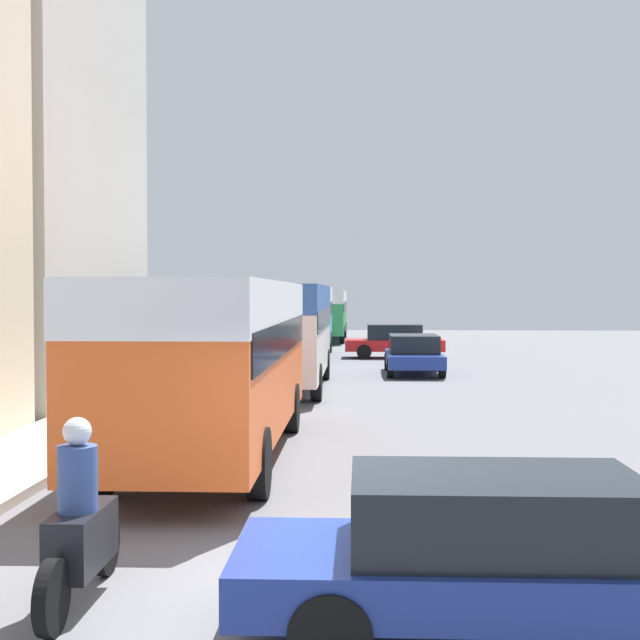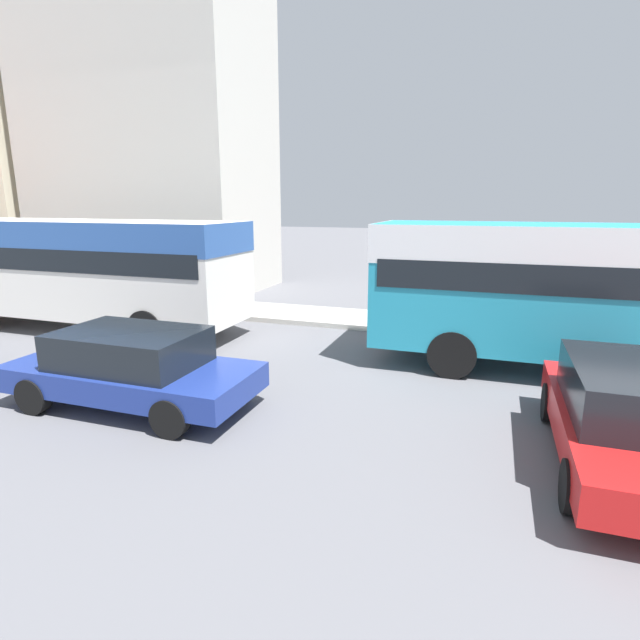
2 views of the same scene
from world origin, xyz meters
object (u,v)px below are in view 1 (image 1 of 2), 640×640
at_px(car_far_curb, 394,340).
at_px(bus_lead, 214,344).
at_px(bus_third_in_line, 300,311).
at_px(bus_following, 284,322).
at_px(car_crossing, 414,353).
at_px(car_distant, 495,550).
at_px(motorcycle_behind_lead, 80,530).
at_px(pedestrian_walking_away, 269,321).
at_px(bus_rear, 324,308).

bearing_deg(car_far_curb, bus_lead, 170.46).
distance_m(bus_lead, bus_third_in_line, 24.29).
distance_m(bus_following, car_crossing, 6.59).
bearing_deg(car_distant, bus_third_in_line, -173.30).
xyz_separation_m(motorcycle_behind_lead, car_crossing, (4.44, 23.26, 0.05)).
bearing_deg(motorcycle_behind_lead, bus_third_in_line, 90.16).
bearing_deg(bus_following, bus_lead, -91.30).
bearing_deg(bus_following, bus_third_in_line, 91.68).
xyz_separation_m(bus_following, motorcycle_behind_lead, (-0.30, -18.30, -1.31)).
height_order(bus_third_in_line, car_far_curb, bus_third_in_line).
distance_m(car_distant, pedestrian_walking_away, 51.06).
height_order(bus_lead, motorcycle_behind_lead, bus_lead).
relative_size(motorcycle_behind_lead, car_crossing, 0.50).
bearing_deg(bus_third_in_line, bus_lead, -89.68).
relative_size(bus_following, bus_rear, 0.90).
height_order(bus_following, car_distant, bus_following).
xyz_separation_m(bus_rear, motorcycle_behind_lead, (-0.40, -45.27, -1.27)).
xyz_separation_m(bus_following, car_crossing, (4.14, 4.97, -1.27)).
bearing_deg(bus_following, pedestrian_walking_away, 96.67).
distance_m(bus_third_in_line, pedestrian_walking_away, 18.82).
height_order(car_crossing, car_distant, car_crossing).
height_order(bus_third_in_line, car_crossing, bus_third_in_line).
distance_m(motorcycle_behind_lead, car_far_curb, 31.37).
relative_size(car_far_curb, car_distant, 0.99).
distance_m(bus_lead, bus_following, 11.13).
height_order(bus_following, car_crossing, bus_following).
xyz_separation_m(bus_rear, pedestrian_walking_away, (-3.81, 4.70, -0.91)).
xyz_separation_m(car_distant, pedestrian_walking_away, (-7.09, 50.56, 0.32)).
distance_m(bus_following, bus_rear, 26.97).
relative_size(bus_following, pedestrian_walking_away, 5.42).
xyz_separation_m(car_far_curb, pedestrian_walking_away, (-7.48, 18.86, 0.27)).
bearing_deg(car_far_curb, motorcycle_behind_lead, 172.54).
height_order(car_far_curb, pedestrian_walking_away, pedestrian_walking_away).
xyz_separation_m(bus_lead, motorcycle_behind_lead, (-0.05, -7.17, -1.29)).
height_order(bus_third_in_line, pedestrian_walking_away, bus_third_in_line).
xyz_separation_m(bus_third_in_line, pedestrian_walking_away, (-3.32, 18.50, -0.99)).
xyz_separation_m(bus_lead, car_distant, (3.63, -7.77, -1.26)).
xyz_separation_m(motorcycle_behind_lead, car_distant, (3.68, -0.60, 0.03)).
xyz_separation_m(bus_following, car_far_curb, (3.77, 12.81, -1.23)).
distance_m(bus_lead, car_crossing, 16.73).
height_order(bus_rear, car_crossing, bus_rear).
bearing_deg(car_distant, bus_rear, -175.91).
distance_m(bus_rear, car_crossing, 22.41).
bearing_deg(motorcycle_behind_lead, car_distant, -9.25).
bearing_deg(car_distant, pedestrian_walking_away, -172.02).
bearing_deg(car_far_curb, car_distant, 179.30).
bearing_deg(motorcycle_behind_lead, car_crossing, 79.19).
bearing_deg(motorcycle_behind_lead, bus_rear, 89.49).
distance_m(car_far_curb, car_distant, 31.70).
distance_m(car_crossing, car_distant, 23.87).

